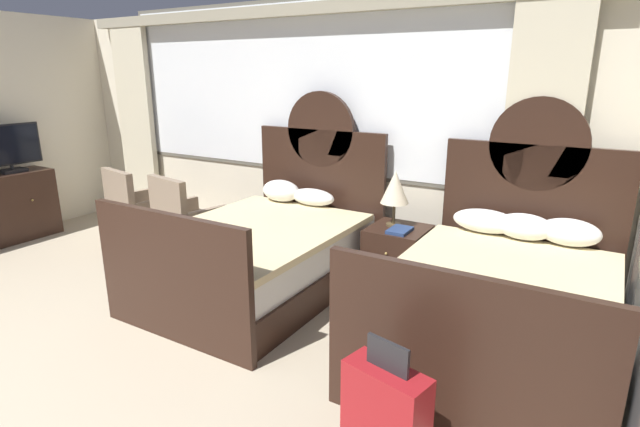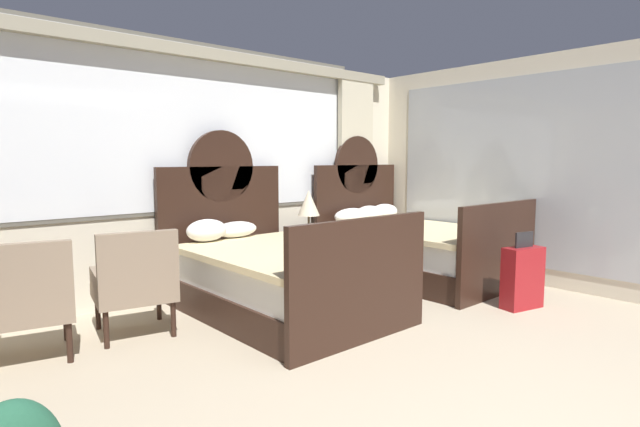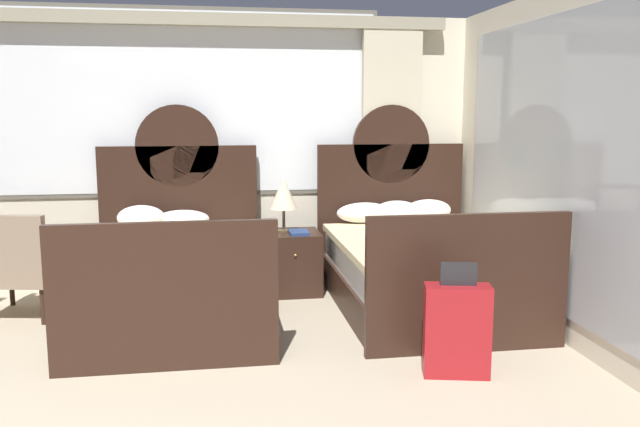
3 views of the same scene
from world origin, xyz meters
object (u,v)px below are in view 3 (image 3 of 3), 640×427
at_px(bed_near_mirror, 419,265).
at_px(table_lamp_on_nightstand, 284,194).
at_px(bed_near_window, 175,276).
at_px(nightstand_between_beds, 292,262).
at_px(book_on_nightstand, 299,232).
at_px(armchair_by_window_left, 19,264).
at_px(suitcase_on_floor, 457,330).

xyz_separation_m(bed_near_mirror, table_lamp_on_nightstand, (-1.15, 0.70, 0.58)).
distance_m(bed_near_window, table_lamp_on_nightstand, 1.37).
bearing_deg(table_lamp_on_nightstand, nightstand_between_beds, -31.24).
xyz_separation_m(bed_near_window, book_on_nightstand, (1.13, 0.57, 0.24)).
bearing_deg(bed_near_window, table_lamp_on_nightstand, 35.50).
height_order(nightstand_between_beds, armchair_by_window_left, armchair_by_window_left).
height_order(bed_near_window, armchair_by_window_left, bed_near_window).
distance_m(nightstand_between_beds, armchair_by_window_left, 2.42).
distance_m(table_lamp_on_nightstand, suitcase_on_floor, 2.51).
xyz_separation_m(bed_near_window, table_lamp_on_nightstand, (1.01, 0.72, 0.59)).
bearing_deg(book_on_nightstand, bed_near_mirror, -28.46).
height_order(bed_near_window, suitcase_on_floor, bed_near_window).
distance_m(bed_near_window, armchair_by_window_left, 1.33).
height_order(bed_near_window, bed_near_mirror, same).
height_order(table_lamp_on_nightstand, armchair_by_window_left, table_lamp_on_nightstand).
distance_m(book_on_nightstand, armchair_by_window_left, 2.46).
xyz_separation_m(table_lamp_on_nightstand, suitcase_on_floor, (0.91, -2.25, -0.65)).
bearing_deg(bed_near_window, armchair_by_window_left, 169.20).
xyz_separation_m(book_on_nightstand, suitcase_on_floor, (0.79, -2.10, -0.30)).
height_order(nightstand_between_beds, suitcase_on_floor, suitcase_on_floor).
bearing_deg(table_lamp_on_nightstand, armchair_by_window_left, -168.50).
xyz_separation_m(nightstand_between_beds, book_on_nightstand, (0.05, -0.11, 0.31)).
height_order(bed_near_window, book_on_nightstand, bed_near_window).
distance_m(armchair_by_window_left, suitcase_on_floor, 3.68).
height_order(bed_near_mirror, table_lamp_on_nightstand, bed_near_mirror).
height_order(bed_near_mirror, suitcase_on_floor, bed_near_mirror).
bearing_deg(bed_near_window, book_on_nightstand, 26.63).
bearing_deg(table_lamp_on_nightstand, suitcase_on_floor, -67.84).
bearing_deg(book_on_nightstand, bed_near_window, -153.37).
height_order(bed_near_mirror, nightstand_between_beds, bed_near_mirror).
xyz_separation_m(nightstand_between_beds, armchair_by_window_left, (-2.38, -0.43, 0.17)).
distance_m(table_lamp_on_nightstand, armchair_by_window_left, 2.41).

